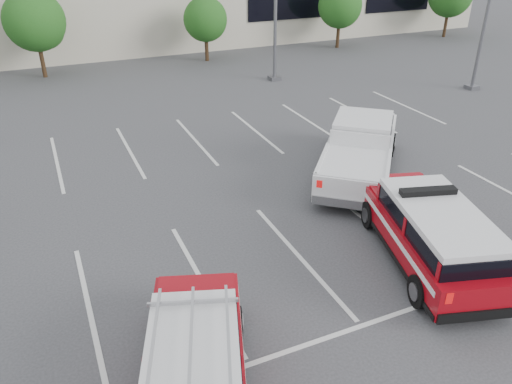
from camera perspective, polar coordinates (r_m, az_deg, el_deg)
ground at (r=13.43m, az=5.00°, el=-7.42°), size 120.00×120.00×0.00m
stall_markings at (r=16.91m, az=-2.27°, el=0.68°), size 23.00×15.00×0.01m
tree_mid_left at (r=31.89m, az=-23.80°, el=17.28°), size 3.37×3.37×4.85m
tree_mid_right at (r=33.67m, az=-5.67°, el=18.89°), size 2.77×2.77×3.99m
tree_right at (r=37.98m, az=9.66°, el=20.09°), size 3.07×3.07×4.42m
fire_chief_suv at (r=13.55m, az=19.18°, el=-4.75°), size 3.43×5.75×1.90m
white_pickup at (r=17.81m, az=11.72°, el=4.29°), size 5.72×6.21×1.93m
ladder_suv at (r=9.59m, az=-6.99°, el=-19.56°), size 3.14×4.83×1.77m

